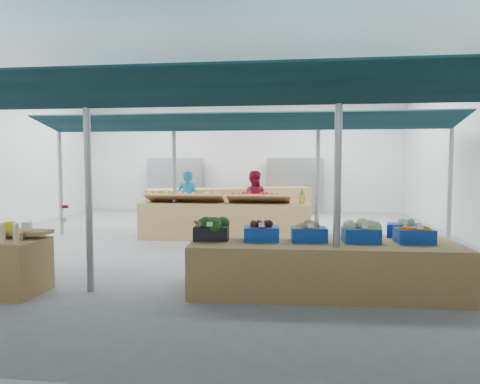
{
  "coord_description": "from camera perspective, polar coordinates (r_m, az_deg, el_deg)",
  "views": [
    {
      "loc": [
        1.9,
        -9.8,
        1.87
      ],
      "look_at": [
        0.9,
        -1.6,
        1.29
      ],
      "focal_mm": 32.0,
      "sensor_mm": 36.0,
      "label": 1
    }
  ],
  "objects": [
    {
      "name": "fruit_counter",
      "position": [
        10.5,
        -2.01,
        -3.84
      ],
      "size": [
        4.12,
        1.02,
        0.88
      ],
      "primitive_type": "cube",
      "rotation": [
        0.0,
        0.0,
        0.01
      ],
      "color": "olive",
      "rests_on": "floor"
    },
    {
      "name": "hall",
      "position": [
        11.42,
        -2.64,
        7.88
      ],
      "size": [
        13.0,
        13.0,
        13.0
      ],
      "color": "silver",
      "rests_on": "ground"
    },
    {
      "name": "pole_ribbon",
      "position": [
        8.02,
        -22.31,
        -1.96
      ],
      "size": [
        0.12,
        0.12,
        0.28
      ],
      "color": "#A8100B",
      "rests_on": "pole_grid"
    },
    {
      "name": "crate_cabbage",
      "position": [
        6.34,
        15.85,
        -5.02
      ],
      "size": [
        0.52,
        0.42,
        0.35
      ],
      "rotation": [
        0.0,
        0.0,
        0.07
      ],
      "color": "#0E3799",
      "rests_on": "veg_counter"
    },
    {
      "name": "apple_heap_red",
      "position": [
        10.24,
        2.51,
        -0.62
      ],
      "size": [
        1.52,
        0.73,
        0.27
      ],
      "rotation": [
        0.0,
        0.0,
        0.02
      ],
      "color": "#997247",
      "rests_on": "fruit_counter"
    },
    {
      "name": "sparrow",
      "position": [
        6.19,
        -5.55,
        -4.27
      ],
      "size": [
        0.12,
        0.09,
        0.11
      ],
      "rotation": [
        0.0,
        0.0,
        0.07
      ],
      "color": "brown",
      "rests_on": "crate_broccoli"
    },
    {
      "name": "pineapple",
      "position": [
        10.23,
        8.26,
        -0.58
      ],
      "size": [
        0.14,
        0.14,
        0.39
      ],
      "rotation": [
        0.0,
        0.0,
        0.02
      ],
      "color": "#8C6019",
      "rests_on": "fruit_counter"
    },
    {
      "name": "far_counter",
      "position": [
        14.44,
        -1.31,
        -1.45
      ],
      "size": [
        5.52,
        3.3,
        1.0
      ],
      "primitive_type": "cube",
      "rotation": [
        0.0,
        0.0,
        0.42
      ],
      "color": "olive",
      "rests_on": "floor"
    },
    {
      "name": "crate_carrots",
      "position": [
        6.53,
        22.22,
        -5.33
      ],
      "size": [
        0.52,
        0.42,
        0.29
      ],
      "rotation": [
        0.0,
        0.0,
        0.07
      ],
      "color": "#0E3799",
      "rests_on": "veg_counter"
    },
    {
      "name": "crate_beets",
      "position": [
        6.24,
        2.89,
        -5.26
      ],
      "size": [
        0.52,
        0.42,
        0.29
      ],
      "rotation": [
        0.0,
        0.0,
        0.07
      ],
      "color": "#0E3799",
      "rests_on": "veg_counter"
    },
    {
      "name": "crate_celeriac",
      "position": [
        6.25,
        9.19,
        -5.18
      ],
      "size": [
        0.52,
        0.42,
        0.31
      ],
      "rotation": [
        0.0,
        0.0,
        0.07
      ],
      "color": "#0E3799",
      "rests_on": "veg_counter"
    },
    {
      "name": "floor",
      "position": [
        10.15,
        -3.96,
        -6.63
      ],
      "size": [
        13.0,
        13.0,
        0.0
      ],
      "primitive_type": "plane",
      "color": "slate",
      "rests_on": "ground"
    },
    {
      "name": "crate_broccoli",
      "position": [
        6.3,
        -3.82,
        -4.93
      ],
      "size": [
        0.52,
        0.42,
        0.35
      ],
      "rotation": [
        0.0,
        0.0,
        0.07
      ],
      "color": "black",
      "rests_on": "veg_counter"
    },
    {
      "name": "back_shelving_right",
      "position": [
        15.82,
        7.32,
        0.81
      ],
      "size": [
        2.0,
        0.5,
        2.0
      ],
      "primitive_type": "cube",
      "color": "#B23F33",
      "rests_on": "floor"
    },
    {
      "name": "vendor_left",
      "position": [
        11.76,
        -6.96,
        -1.15
      ],
      "size": [
        0.6,
        0.4,
        1.64
      ],
      "primitive_type": "imported",
      "rotation": [
        0.0,
        0.0,
        3.15
      ],
      "color": "#1B7FB5",
      "rests_on": "floor"
    },
    {
      "name": "crate_extra",
      "position": [
        6.97,
        21.07,
        -4.42
      ],
      "size": [
        0.57,
        0.45,
        0.32
      ],
      "rotation": [
        0.0,
        0.0,
        -0.23
      ],
      "color": "#0E3799",
      "rests_on": "veg_counter"
    },
    {
      "name": "apple_heap_yellow",
      "position": [
        10.52,
        -7.37,
        -0.53
      ],
      "size": [
        1.92,
        0.74,
        0.27
      ],
      "rotation": [
        0.0,
        0.0,
        0.02
      ],
      "color": "#997247",
      "rests_on": "fruit_counter"
    },
    {
      "name": "crate_stack",
      "position": [
        7.08,
        23.48,
        -9.17
      ],
      "size": [
        0.51,
        0.36,
        0.6
      ],
      "primitive_type": "cube",
      "rotation": [
        0.0,
        0.0,
        -0.04
      ],
      "color": "#0E3799",
      "rests_on": "floor"
    },
    {
      "name": "vendor_right",
      "position": [
        11.46,
        1.81,
        -1.25
      ],
      "size": [
        0.81,
        0.63,
        1.64
      ],
      "primitive_type": "imported",
      "rotation": [
        0.0,
        0.0,
        3.15
      ],
      "color": "#A31434",
      "rests_on": "floor"
    },
    {
      "name": "awnings",
      "position": [
        8.18,
        -1.17,
        10.38
      ],
      "size": [
        9.5,
        7.08,
        0.3
      ],
      "color": "black",
      "rests_on": "pole_grid"
    },
    {
      "name": "veg_counter",
      "position": [
        6.37,
        11.05,
        -9.73
      ],
      "size": [
        3.82,
        1.39,
        0.73
      ],
      "primitive_type": "cube",
      "rotation": [
        0.0,
        0.0,
        0.03
      ],
      "color": "olive",
      "rests_on": "floor"
    },
    {
      "name": "pole_grid",
      "position": [
        8.13,
        -1.16,
        3.58
      ],
      "size": [
        10.0,
        4.6,
        3.0
      ],
      "color": "gray",
      "rests_on": "floor"
    },
    {
      "name": "back_shelving_left",
      "position": [
        16.42,
        -8.58,
        0.92
      ],
      "size": [
        2.0,
        0.5,
        2.0
      ],
      "primitive_type": "cube",
      "color": "#B23F33",
      "rests_on": "floor"
    }
  ]
}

